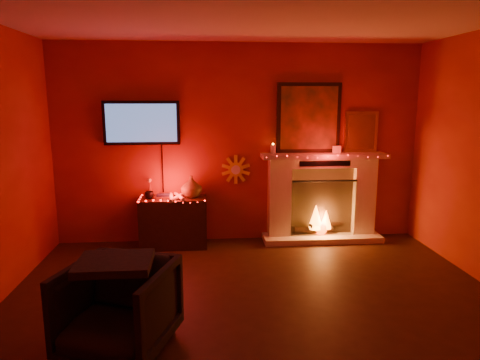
{
  "coord_description": "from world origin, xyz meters",
  "views": [
    {
      "loc": [
        -0.49,
        -3.33,
        1.98
      ],
      "look_at": [
        -0.06,
        1.7,
        1.0
      ],
      "focal_mm": 32.0,
      "sensor_mm": 36.0,
      "label": 1
    }
  ],
  "objects_px": {
    "fireplace": "(321,189)",
    "armchair": "(119,308)",
    "sunburst_clock": "(236,170)",
    "console_table": "(175,219)",
    "tv": "(142,123)"
  },
  "relations": [
    {
      "from": "fireplace",
      "to": "sunburst_clock",
      "type": "relative_size",
      "value": 5.45
    },
    {
      "from": "fireplace",
      "to": "armchair",
      "type": "relative_size",
      "value": 2.75
    },
    {
      "from": "tv",
      "to": "sunburst_clock",
      "type": "relative_size",
      "value": 3.1
    },
    {
      "from": "fireplace",
      "to": "armchair",
      "type": "xyz_separation_m",
      "value": [
        -2.31,
        -2.55,
        -0.36
      ]
    },
    {
      "from": "sunburst_clock",
      "to": "tv",
      "type": "bearing_deg",
      "value": -178.76
    },
    {
      "from": "console_table",
      "to": "tv",
      "type": "bearing_deg",
      "value": 154.85
    },
    {
      "from": "tv",
      "to": "console_table",
      "type": "height_order",
      "value": "tv"
    },
    {
      "from": "sunburst_clock",
      "to": "armchair",
      "type": "distance_m",
      "value": 2.94
    },
    {
      "from": "console_table",
      "to": "armchair",
      "type": "xyz_separation_m",
      "value": [
        -0.28,
        -2.43,
        -0.02
      ]
    },
    {
      "from": "sunburst_clock",
      "to": "console_table",
      "type": "distance_m",
      "value": 1.06
    },
    {
      "from": "tv",
      "to": "sunburst_clock",
      "type": "height_order",
      "value": "tv"
    },
    {
      "from": "console_table",
      "to": "armchair",
      "type": "bearing_deg",
      "value": -96.68
    },
    {
      "from": "tv",
      "to": "armchair",
      "type": "height_order",
      "value": "tv"
    },
    {
      "from": "tv",
      "to": "sunburst_clock",
      "type": "bearing_deg",
      "value": 1.24
    },
    {
      "from": "sunburst_clock",
      "to": "console_table",
      "type": "relative_size",
      "value": 0.42
    }
  ]
}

